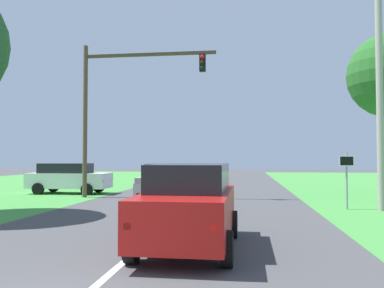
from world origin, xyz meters
The scene contains 7 objects.
ground_plane centered at (0.00, 9.03, 0.00)m, with size 120.00×120.00×0.00m, color #424244.
red_suv_near centered at (1.17, 4.85, 1.04)m, with size 2.19×4.70×1.99m.
pickup_truck_lead centered at (-0.55, 11.51, 0.97)m, with size 2.40×5.65×1.90m.
traffic_light centered at (-4.34, 16.03, 5.39)m, with size 7.25×0.40×8.25m.
keep_moving_sign centered at (6.66, 12.67, 1.51)m, with size 0.60×0.09×2.35m.
crossing_suv_far centered at (-7.96, 18.02, 0.94)m, with size 4.75×2.15×1.80m.
utility_pole_right centered at (7.92, 12.39, 4.80)m, with size 0.28×0.28×9.59m, color #9E998E.
Camera 1 is at (2.48, -4.54, 2.15)m, focal length 37.22 mm.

